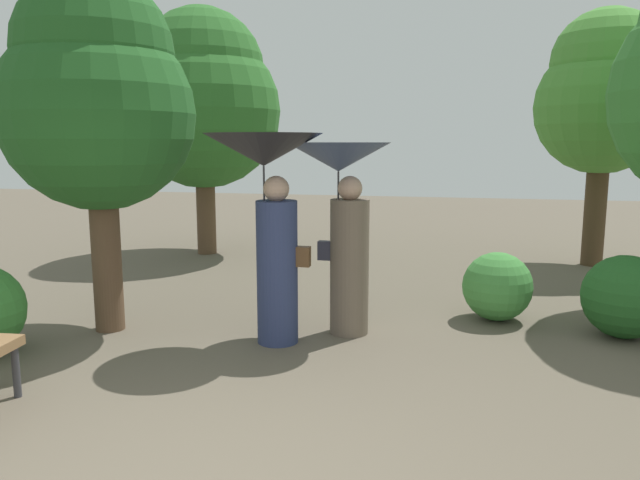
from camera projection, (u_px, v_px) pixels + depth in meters
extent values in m
cylinder|color=navy|center=(277.00, 272.00, 6.06)|extent=(0.41, 0.41, 1.45)
sphere|color=tan|center=(276.00, 189.00, 5.92)|extent=(0.26, 0.26, 0.26)
cylinder|color=#333338|center=(264.00, 209.00, 5.98)|extent=(0.02, 0.02, 0.84)
cone|color=black|center=(263.00, 150.00, 5.88)|extent=(1.17, 1.17, 0.32)
cube|color=brown|center=(303.00, 257.00, 5.98)|extent=(0.14, 0.10, 0.20)
cylinder|color=#6B5B4C|center=(349.00, 267.00, 6.36)|extent=(0.41, 0.41, 1.44)
sphere|color=tan|center=(350.00, 188.00, 6.22)|extent=(0.26, 0.26, 0.26)
cylinder|color=#333338|center=(338.00, 209.00, 6.28)|extent=(0.02, 0.02, 0.78)
cone|color=#38476B|center=(338.00, 157.00, 6.19)|extent=(1.08, 1.08, 0.30)
cube|color=#333342|center=(325.00, 250.00, 6.38)|extent=(0.14, 0.10, 0.20)
cylinder|color=#38383D|center=(16.00, 371.00, 4.80)|extent=(0.06, 0.06, 0.44)
cylinder|color=brown|center=(204.00, 159.00, 10.86)|extent=(0.34, 0.34, 3.44)
sphere|color=#2D6B28|center=(203.00, 111.00, 10.72)|extent=(2.76, 2.76, 2.76)
sphere|color=#2D6B28|center=(202.00, 71.00, 10.61)|extent=(2.21, 2.21, 2.21)
cylinder|color=brown|center=(103.00, 188.00, 6.34)|extent=(0.31, 0.31, 3.08)
sphere|color=#235B23|center=(98.00, 114.00, 6.22)|extent=(2.00, 2.00, 2.00)
sphere|color=#235B23|center=(95.00, 52.00, 6.12)|extent=(1.60, 1.60, 1.60)
cylinder|color=#4C3823|center=(599.00, 161.00, 9.78)|extent=(0.34, 0.34, 3.44)
sphere|color=#4C9338|center=(603.00, 107.00, 9.65)|extent=(2.14, 2.14, 2.14)
sphere|color=#4C9338|center=(606.00, 63.00, 9.54)|extent=(1.71, 1.71, 1.71)
sphere|color=#235B23|center=(625.00, 297.00, 6.25)|extent=(0.87, 0.87, 0.87)
sphere|color=#428C3D|center=(497.00, 286.00, 6.87)|extent=(0.79, 0.79, 0.79)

